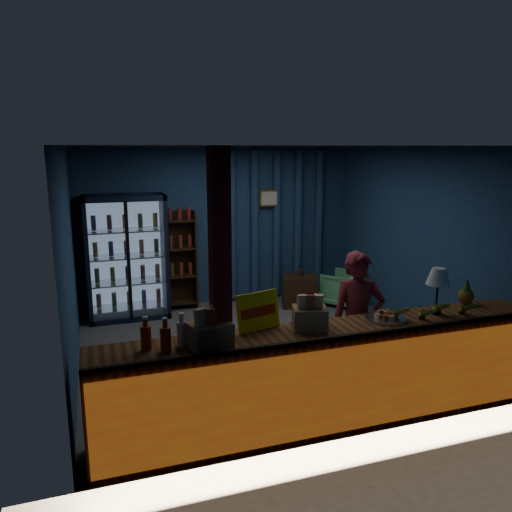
{
  "coord_description": "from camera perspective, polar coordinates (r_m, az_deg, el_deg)",
  "views": [
    {
      "loc": [
        -2.05,
        -5.8,
        2.58
      ],
      "look_at": [
        -0.16,
        -0.2,
        1.3
      ],
      "focal_mm": 35.0,
      "sensor_mm": 36.0,
      "label": 1
    }
  ],
  "objects": [
    {
      "name": "beverage_cooler",
      "position": [
        7.91,
        -14.57,
        -0.16
      ],
      "size": [
        1.2,
        0.62,
        1.9
      ],
      "color": "black",
      "rests_on": "ground"
    },
    {
      "name": "curtain_folds",
      "position": [
        8.6,
        2.38,
        3.69
      ],
      "size": [
        1.74,
        0.14,
        2.5
      ],
      "color": "navy",
      "rests_on": "room_walls"
    },
    {
      "name": "banana_bunches",
      "position": [
        5.21,
        19.41,
        -5.84
      ],
      "size": [
        0.93,
        0.28,
        0.15
      ],
      "color": "gold",
      "rests_on": "counter"
    },
    {
      "name": "yellow_sign",
      "position": [
        4.57,
        0.23,
        -6.32
      ],
      "size": [
        0.44,
        0.2,
        0.35
      ],
      "color": "#FFF30D",
      "rests_on": "counter"
    },
    {
      "name": "support_post",
      "position": [
        4.23,
        -4.07,
        -5.42
      ],
      "size": [
        0.16,
        0.16,
        2.6
      ],
      "primitive_type": "cube",
      "color": "maroon",
      "rests_on": "ground"
    },
    {
      "name": "bottle_shelf",
      "position": [
        8.17,
        -8.65,
        -0.51
      ],
      "size": [
        0.5,
        0.28,
        1.6
      ],
      "color": "#342110",
      "rests_on": "ground"
    },
    {
      "name": "green_chair",
      "position": [
        8.47,
        9.99,
        -3.67
      ],
      "size": [
        0.86,
        0.86,
        0.57
      ],
      "primitive_type": "imported",
      "rotation": [
        0.0,
        0.0,
        3.78
      ],
      "color": "#61C27A",
      "rests_on": "ground"
    },
    {
      "name": "side_table",
      "position": [
        8.32,
        5.01,
        -4.01
      ],
      "size": [
        0.66,
        0.57,
        0.61
      ],
      "color": "#342110",
      "rests_on": "ground"
    },
    {
      "name": "pastry_tray",
      "position": [
        5.04,
        14.62,
        -6.75
      ],
      "size": [
        0.41,
        0.41,
        0.07
      ],
      "color": "silver",
      "rests_on": "counter"
    },
    {
      "name": "ground",
      "position": [
        6.67,
        0.79,
        -10.5
      ],
      "size": [
        4.6,
        4.6,
        0.0
      ],
      "primitive_type": "plane",
      "color": "#515154",
      "rests_on": "ground"
    },
    {
      "name": "counter",
      "position": [
        4.88,
        8.48,
        -13.46
      ],
      "size": [
        4.4,
        0.57,
        0.99
      ],
      "color": "brown",
      "rests_on": "ground"
    },
    {
      "name": "shopkeeper",
      "position": [
        5.42,
        11.5,
        -7.55
      ],
      "size": [
        0.65,
        0.52,
        1.54
      ],
      "primitive_type": "imported",
      "rotation": [
        0.0,
        0.0,
        -0.31
      ],
      "color": "maroon",
      "rests_on": "ground"
    },
    {
      "name": "snack_box_left",
      "position": [
        4.21,
        -5.33,
        -8.76
      ],
      "size": [
        0.39,
        0.34,
        0.35
      ],
      "color": "olive",
      "rests_on": "counter"
    },
    {
      "name": "framed_picture",
      "position": [
        8.45,
        1.56,
        6.61
      ],
      "size": [
        0.36,
        0.04,
        0.28
      ],
      "color": "gold",
      "rests_on": "room_walls"
    },
    {
      "name": "pineapple",
      "position": [
        5.74,
        22.88,
        -4.02
      ],
      "size": [
        0.16,
        0.16,
        0.28
      ],
      "color": "brown",
      "rests_on": "counter"
    },
    {
      "name": "snack_box_centre",
      "position": [
        4.65,
        6.16,
        -6.86
      ],
      "size": [
        0.36,
        0.33,
        0.32
      ],
      "color": "olive",
      "rests_on": "counter"
    },
    {
      "name": "table_lamp",
      "position": [
        5.26,
        20.12,
        -2.41
      ],
      "size": [
        0.24,
        0.24,
        0.47
      ],
      "color": "black",
      "rests_on": "counter"
    },
    {
      "name": "soda_bottles",
      "position": [
        4.23,
        -9.37,
        -8.91
      ],
      "size": [
        0.53,
        0.17,
        0.29
      ],
      "color": "red",
      "rests_on": "counter"
    },
    {
      "name": "room_walls",
      "position": [
        6.24,
        0.84,
        2.92
      ],
      "size": [
        4.6,
        4.6,
        4.6
      ],
      "color": "navy",
      "rests_on": "ground"
    }
  ]
}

